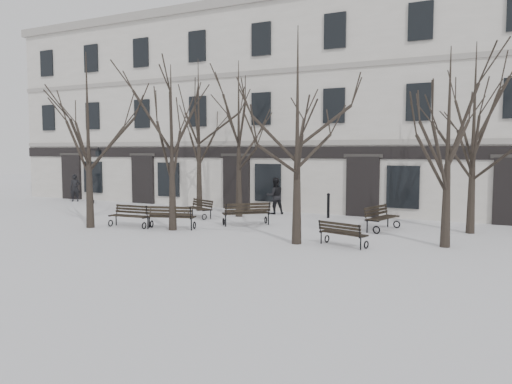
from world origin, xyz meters
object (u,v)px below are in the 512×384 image
Objects in this scene: bench_1 at (170,216)px; lamp_post at (93,171)px; tree_3 at (449,123)px; bench_5 at (381,217)px; bench_2 at (342,233)px; bench_0 at (131,215)px; tree_2 at (297,109)px; tree_1 at (171,128)px; bench_3 at (199,208)px; bench_4 at (247,213)px; tree_0 at (88,119)px.

lamp_post is (-10.15, 5.97, 1.43)m from bench_1.
tree_3 is 1.93× the size of lamp_post.
tree_3 reaches higher than bench_5.
bench_1 reaches higher than bench_2.
bench_2 is at bearing -4.02° from bench_0.
bench_0 is at bearing 177.41° from tree_2.
tree_1 is 3.58m from bench_1.
bench_3 is 0.94× the size of bench_4.
bench_4 is at bearing 50.16° from tree_1.
tree_0 reaches higher than bench_5.
lamp_post is at bearing 139.74° from bench_0.
tree_3 reaches higher than bench_0.
bench_4 is 0.93× the size of bench_5.
tree_1 is (3.44, 1.04, -0.38)m from tree_0.
bench_1 is (-5.78, 0.59, -4.06)m from tree_2.
tree_0 is at bearing -149.99° from bench_0.
tree_2 is at bearing -5.96° from bench_0.
lamp_post reaches higher than bench_2.
bench_1 is at bearing 174.17° from tree_2.
tree_2 is 8.69m from bench_0.
lamp_post is (-6.90, 7.12, -2.53)m from tree_0.
tree_0 is at bearing -170.65° from tree_3.
tree_2 reaches higher than tree_1.
bench_0 is 0.96× the size of bench_4.
tree_2 reaches higher than bench_5.
tree_0 is 4.32m from bench_0.
lamp_post is (-17.83, 2.30, 1.42)m from bench_5.
tree_1 is at bearing 134.30° from bench_1.
bench_1 is 7.33m from bench_2.
lamp_post is at bearing 166.67° from tree_3.
bench_0 is 1.05× the size of bench_2.
tree_0 is 11.34m from bench_2.
bench_1 reaches higher than bench_3.
tree_0 is at bearing 3.52° from bench_1.
bench_5 is at bearing 26.80° from tree_1.
tree_1 is 3.64× the size of bench_3.
tree_2 is 7.08m from bench_1.
tree_1 is at bearing 16.75° from tree_0.
tree_0 is 3.50× the size of bench_5.
tree_1 is at bearing -30.44° from lamp_post.
tree_1 is 1.94× the size of lamp_post.
bench_4 reaches higher than bench_5.
bench_5 is (8.62, 0.13, 0.06)m from bench_3.
bench_3 is at bearing 148.46° from tree_2.
tree_0 is at bearing -176.47° from tree_2.
tree_2 is 4.06× the size of bench_3.
bench_3 is (-11.34, 2.43, -3.62)m from tree_3.
bench_0 is (1.37, 0.90, -3.99)m from tree_0.
tree_2 is 3.57× the size of bench_5.
bench_5 is at bearing 136.66° from tree_3.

